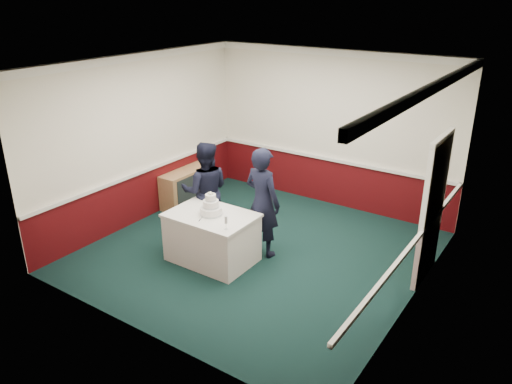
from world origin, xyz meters
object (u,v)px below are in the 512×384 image
Objects in this scene: wedding_cake at (211,208)px; champagne_flute at (226,221)px; sideboard at (187,187)px; cake_table at (212,237)px; cake_knife at (201,218)px; person_woman at (262,202)px; person_man at (205,191)px.

wedding_cake reaches higher than champagne_flute.
wedding_cake reaches higher than sideboard.
champagne_flute is at bearing -37.33° from sideboard.
cake_table is 0.50m from wedding_cake.
champagne_flute is at bearing -29.25° from cake_table.
cake_table is 0.44m from cake_knife.
cake_knife reaches higher than sideboard.
cake_table is at bearing 58.21° from person_woman.
sideboard is 2.51m from cake_knife.
person_woman is at bearing 88.61° from champagne_flute.
person_man is 0.95× the size of person_woman.
sideboard is at bearing -74.21° from person_man.
cake_table is 0.96m from person_woman.
cake_knife is (1.79, -1.69, 0.44)m from sideboard.
champagne_flute is 0.11× the size of person_woman.
sideboard is at bearing 140.71° from wedding_cake.
sideboard is at bearing -12.39° from person_woman.
cake_knife is 1.00m from person_woman.
champagne_flute is 0.91m from person_woman.
wedding_cake is at bearing 58.21° from person_woman.
wedding_cake is 1.78× the size of champagne_flute.
person_man is at bearing 9.94° from person_woman.
sideboard is 0.67× the size of person_woman.
champagne_flute reaches higher than cake_table.
person_woman is (0.55, 0.83, 0.10)m from cake_knife.
person_woman is at bearing 50.48° from wedding_cake.
sideboard is 1.60m from person_man.
cake_table is 6.44× the size of champagne_flute.
sideboard is 5.45× the size of cake_knife.
person_man is (-0.57, 0.79, 0.05)m from cake_knife.
champagne_flute is 1.40m from person_man.
cake_knife is 0.13× the size of person_man.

